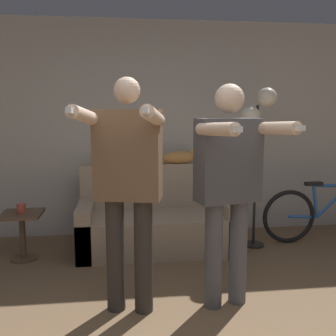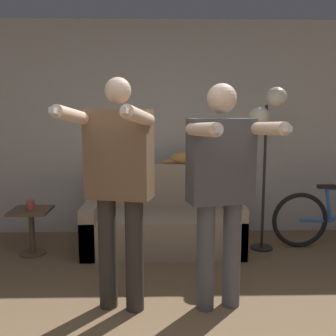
{
  "view_description": "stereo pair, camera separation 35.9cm",
  "coord_description": "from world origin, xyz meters",
  "px_view_note": "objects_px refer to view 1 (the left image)",
  "views": [
    {
      "loc": [
        -0.46,
        -1.93,
        1.54
      ],
      "look_at": [
        -0.02,
        1.59,
        1.01
      ],
      "focal_mm": 42.0,
      "sensor_mm": 36.0,
      "label": 1
    },
    {
      "loc": [
        -0.1,
        -1.96,
        1.54
      ],
      "look_at": [
        -0.02,
        1.59,
        1.01
      ],
      "focal_mm": 42.0,
      "sensor_mm": 36.0,
      "label": 2
    }
  ],
  "objects_px": {
    "cup": "(21,209)",
    "floor_lamp": "(258,119)",
    "person_right": "(229,180)",
    "bicycle": "(326,214)",
    "cat": "(179,157)",
    "person_left": "(128,179)",
    "couch": "(157,223)",
    "side_table": "(22,226)"
  },
  "relations": [
    {
      "from": "person_left",
      "to": "side_table",
      "type": "distance_m",
      "value": 1.75
    },
    {
      "from": "couch",
      "to": "cup",
      "type": "height_order",
      "value": "couch"
    },
    {
      "from": "floor_lamp",
      "to": "bicycle",
      "type": "xyz_separation_m",
      "value": [
        0.88,
        0.04,
        -1.11
      ]
    },
    {
      "from": "person_right",
      "to": "cat",
      "type": "bearing_deg",
      "value": 81.35
    },
    {
      "from": "person_right",
      "to": "floor_lamp",
      "type": "distance_m",
      "value": 1.54
    },
    {
      "from": "floor_lamp",
      "to": "person_left",
      "type": "bearing_deg",
      "value": -138.03
    },
    {
      "from": "person_right",
      "to": "bicycle",
      "type": "xyz_separation_m",
      "value": [
        1.57,
        1.35,
        -0.68
      ]
    },
    {
      "from": "couch",
      "to": "side_table",
      "type": "relative_size",
      "value": 3.46
    },
    {
      "from": "person_left",
      "to": "bicycle",
      "type": "bearing_deg",
      "value": 44.03
    },
    {
      "from": "cat",
      "to": "person_right",
      "type": "bearing_deg",
      "value": -85.8
    },
    {
      "from": "cup",
      "to": "floor_lamp",
      "type": "bearing_deg",
      "value": 2.95
    },
    {
      "from": "side_table",
      "to": "cup",
      "type": "bearing_deg",
      "value": -72.59
    },
    {
      "from": "person_left",
      "to": "floor_lamp",
      "type": "bearing_deg",
      "value": 55.98
    },
    {
      "from": "floor_lamp",
      "to": "side_table",
      "type": "bearing_deg",
      "value": -177.68
    },
    {
      "from": "cat",
      "to": "cup",
      "type": "distance_m",
      "value": 1.82
    },
    {
      "from": "person_left",
      "to": "floor_lamp",
      "type": "distance_m",
      "value": 2.0
    },
    {
      "from": "couch",
      "to": "person_left",
      "type": "bearing_deg",
      "value": -104.21
    },
    {
      "from": "couch",
      "to": "cat",
      "type": "height_order",
      "value": "cat"
    },
    {
      "from": "side_table",
      "to": "bicycle",
      "type": "relative_size",
      "value": 0.32
    },
    {
      "from": "person_right",
      "to": "cup",
      "type": "distance_m",
      "value": 2.22
    },
    {
      "from": "cat",
      "to": "cup",
      "type": "relative_size",
      "value": 5.1
    },
    {
      "from": "person_left",
      "to": "person_right",
      "type": "distance_m",
      "value": 0.76
    },
    {
      "from": "cup",
      "to": "bicycle",
      "type": "xyz_separation_m",
      "value": [
        3.39,
        0.17,
        -0.22
      ]
    },
    {
      "from": "couch",
      "to": "bicycle",
      "type": "bearing_deg",
      "value": -0.64
    },
    {
      "from": "person_right",
      "to": "side_table",
      "type": "relative_size",
      "value": 3.5
    },
    {
      "from": "side_table",
      "to": "bicycle",
      "type": "height_order",
      "value": "bicycle"
    },
    {
      "from": "couch",
      "to": "person_left",
      "type": "distance_m",
      "value": 1.6
    },
    {
      "from": "cup",
      "to": "bicycle",
      "type": "relative_size",
      "value": 0.07
    },
    {
      "from": "couch",
      "to": "person_left",
      "type": "relative_size",
      "value": 0.96
    },
    {
      "from": "bicycle",
      "to": "couch",
      "type": "bearing_deg",
      "value": 179.36
    },
    {
      "from": "bicycle",
      "to": "floor_lamp",
      "type": "bearing_deg",
      "value": -177.49
    },
    {
      "from": "bicycle",
      "to": "side_table",
      "type": "bearing_deg",
      "value": -177.63
    },
    {
      "from": "floor_lamp",
      "to": "person_right",
      "type": "bearing_deg",
      "value": -117.82
    },
    {
      "from": "person_left",
      "to": "cat",
      "type": "distance_m",
      "value": 1.78
    },
    {
      "from": "cup",
      "to": "bicycle",
      "type": "bearing_deg",
      "value": 2.84
    },
    {
      "from": "person_left",
      "to": "cup",
      "type": "relative_size",
      "value": 17.48
    },
    {
      "from": "couch",
      "to": "cat",
      "type": "xyz_separation_m",
      "value": [
        0.3,
        0.29,
        0.71
      ]
    },
    {
      "from": "cat",
      "to": "floor_lamp",
      "type": "bearing_deg",
      "value": -23.36
    },
    {
      "from": "person_right",
      "to": "bicycle",
      "type": "distance_m",
      "value": 2.18
    },
    {
      "from": "person_left",
      "to": "floor_lamp",
      "type": "relative_size",
      "value": 1.0
    },
    {
      "from": "person_left",
      "to": "person_right",
      "type": "relative_size",
      "value": 1.02
    },
    {
      "from": "floor_lamp",
      "to": "bicycle",
      "type": "distance_m",
      "value": 1.42
    }
  ]
}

